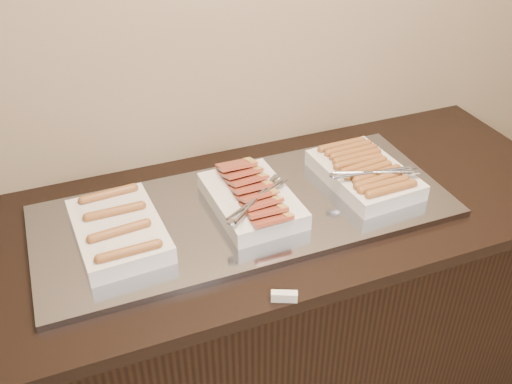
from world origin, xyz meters
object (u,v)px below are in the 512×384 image
at_px(counter, 249,320).
at_px(dish_center, 252,198).
at_px(dish_right, 365,173).
at_px(warming_tray, 246,211).
at_px(dish_left, 118,230).

height_order(counter, dish_center, dish_center).
distance_m(counter, dish_center, 0.50).
distance_m(counter, dish_right, 0.63).
distance_m(warming_tray, dish_right, 0.39).
xyz_separation_m(counter, dish_center, (0.01, -0.00, 0.50)).
bearing_deg(dish_center, counter, 155.61).
distance_m(counter, warming_tray, 0.46).
relative_size(counter, dish_center, 5.94).
xyz_separation_m(warming_tray, dish_right, (0.39, -0.00, 0.04)).
xyz_separation_m(counter, dish_right, (0.38, -0.00, 0.50)).
bearing_deg(dish_left, warming_tray, -3.22).
bearing_deg(counter, dish_left, 180.00).
height_order(warming_tray, dish_right, dish_right).
xyz_separation_m(counter, warming_tray, (-0.01, 0.00, 0.46)).
bearing_deg(dish_center, dish_right, -2.05).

